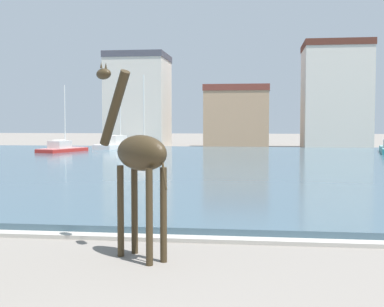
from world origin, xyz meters
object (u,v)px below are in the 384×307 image
giraffe_statue (138,156)px  sailboat_orange (144,155)px  sailboat_red (65,150)px  sailboat_white (120,146)px

giraffe_statue → sailboat_orange: size_ratio=0.66×
sailboat_orange → sailboat_red: bearing=138.9°
sailboat_orange → sailboat_red: (-10.34, 9.03, -0.08)m
giraffe_statue → sailboat_white: 48.28m
giraffe_statue → sailboat_red: 42.66m
sailboat_white → giraffe_statue: bearing=-74.3°
sailboat_orange → sailboat_red: 13.73m
sailboat_red → giraffe_statue: bearing=-66.6°
sailboat_white → sailboat_red: sailboat_white is taller
sailboat_red → sailboat_orange: bearing=-41.1°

